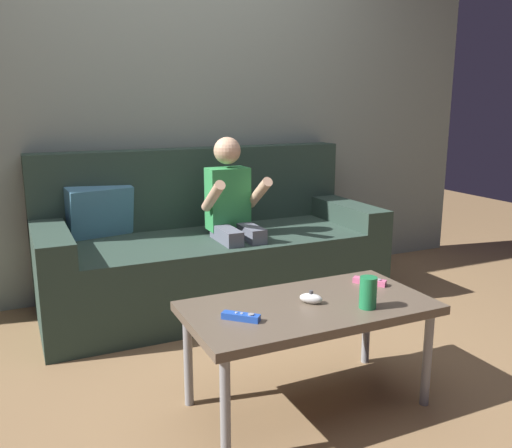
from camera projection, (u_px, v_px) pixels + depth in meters
ground_plane at (277, 386)px, 2.33m from camera, size 9.05×9.05×0.00m
wall_back at (171, 92)px, 3.35m from camera, size 4.53×0.05×2.50m
couch at (209, 252)px, 3.25m from camera, size 1.98×0.80×0.91m
person_seated_on_couch at (234, 214)px, 3.06m from camera, size 0.33×0.41×1.00m
coffee_table at (309, 314)px, 2.11m from camera, size 0.96×0.50×0.43m
game_remote_pink_near_edge at (370, 281)px, 2.32m from camera, size 0.12×0.13×0.03m
nunchuk_white at (311, 298)px, 2.10m from camera, size 0.09×0.09×0.05m
game_remote_blue_far_corner at (241, 317)px, 1.94m from camera, size 0.13×0.12×0.03m
soda_can at (368, 293)px, 2.04m from camera, size 0.07×0.07×0.12m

